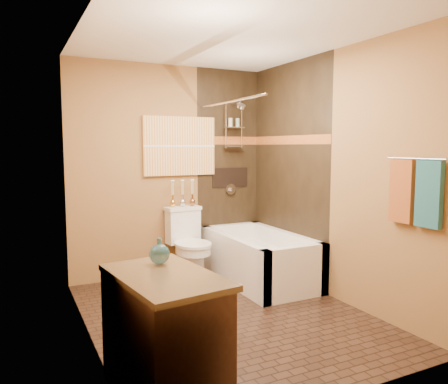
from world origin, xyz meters
TOP-DOWN VIEW (x-y plane):
  - floor at (0.00, 0.00)m, footprint 3.00×3.00m
  - wall_left at (-1.20, 0.00)m, footprint 0.02×3.00m
  - wall_right at (1.20, 0.00)m, footprint 0.02×3.00m
  - wall_back at (0.00, 1.50)m, footprint 2.40×0.02m
  - wall_front at (0.00, -1.50)m, footprint 2.40×0.02m
  - ceiling at (0.00, 0.00)m, footprint 3.00×3.00m
  - alcove_tile_back at (0.78, 1.49)m, footprint 0.85×0.01m
  - alcove_tile_right at (1.19, 0.75)m, footprint 0.01×1.50m
  - mosaic_band_back at (0.78, 1.48)m, footprint 0.85×0.01m
  - mosaic_band_right at (1.18, 0.75)m, footprint 0.01×1.50m
  - alcove_niche at (0.80, 1.48)m, footprint 0.50×0.01m
  - shower_fixtures at (0.80, 1.38)m, footprint 0.24×0.33m
  - curtain_rod at (0.40, 0.75)m, footprint 0.03×1.55m
  - towel_bar at (1.15, -1.05)m, footprint 0.02×0.55m
  - towel_teal at (1.16, -1.18)m, footprint 0.05×0.22m
  - towel_rust at (1.16, -0.92)m, footprint 0.05×0.22m
  - sunset_painting at (0.11, 1.48)m, footprint 0.90×0.04m
  - vanity_mirror at (-1.19, -1.00)m, footprint 0.01×1.00m
  - bathtub at (0.80, 0.75)m, footprint 0.80×1.50m
  - toilet at (0.11, 1.20)m, footprint 0.44×0.64m
  - vanity at (-0.92, -1.00)m, footprint 0.64×0.94m
  - teal_bottle at (-0.87, -0.77)m, footprint 0.14×0.14m
  - bud_vases at (0.11, 1.39)m, footprint 0.32×0.07m

SIDE VIEW (x-z plane):
  - floor at x=0.00m, z-range 0.00..0.00m
  - bathtub at x=0.80m, z-range -0.05..0.50m
  - vanity at x=-0.92m, z-range 0.00..0.78m
  - toilet at x=0.11m, z-range 0.00..0.83m
  - teal_bottle at x=-0.87m, z-range 0.76..0.97m
  - bud_vases at x=0.11m, z-range 0.84..1.16m
  - alcove_niche at x=0.80m, z-range 1.02..1.27m
  - towel_teal at x=1.16m, z-range 0.92..1.44m
  - towel_rust at x=1.16m, z-range 0.92..1.44m
  - wall_left at x=-1.20m, z-range 0.00..2.50m
  - wall_right at x=1.20m, z-range 0.00..2.50m
  - wall_back at x=0.00m, z-range 0.00..2.50m
  - wall_front at x=0.00m, z-range 0.00..2.50m
  - alcove_tile_back at x=0.78m, z-range 0.00..2.50m
  - alcove_tile_right at x=1.19m, z-range 0.00..2.50m
  - towel_bar at x=1.15m, z-range 1.44..1.46m
  - vanity_mirror at x=-1.19m, z-range 1.05..1.95m
  - sunset_painting at x=0.11m, z-range 1.20..1.90m
  - mosaic_band_back at x=0.78m, z-range 1.57..1.67m
  - mosaic_band_right at x=1.18m, z-range 1.57..1.67m
  - shower_fixtures at x=0.80m, z-range 1.08..2.25m
  - curtain_rod at x=0.40m, z-range 2.01..2.03m
  - ceiling at x=0.00m, z-range 2.50..2.50m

